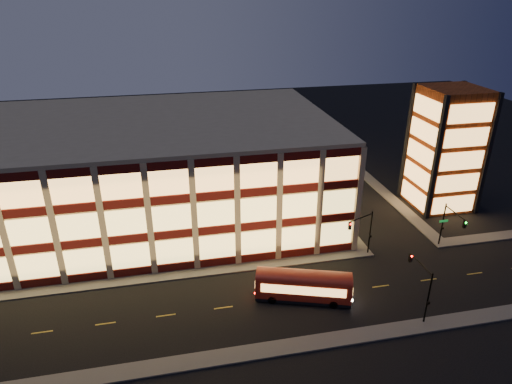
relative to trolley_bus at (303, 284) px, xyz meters
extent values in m
plane|color=black|center=(-12.67, 6.32, -1.90)|extent=(200.00, 200.00, 0.00)
cube|color=#514F4C|center=(-15.67, 7.32, -1.83)|extent=(54.00, 2.00, 0.15)
cube|color=#514F4C|center=(10.33, 23.32, -1.83)|extent=(2.00, 30.00, 0.15)
cube|color=#514F4C|center=(27.33, 7.32, -1.83)|extent=(14.00, 2.00, 0.15)
cube|color=#514F4C|center=(21.33, 23.32, -1.83)|extent=(2.00, 30.00, 0.15)
cube|color=#514F4C|center=(-12.67, -6.68, -1.83)|extent=(100.00, 2.00, 0.15)
cube|color=tan|center=(-15.67, 23.32, 5.10)|extent=(50.00, 30.00, 14.00)
cube|color=tan|center=(-15.67, 23.32, 12.35)|extent=(50.40, 30.40, 0.50)
cube|color=#470C0A|center=(-15.67, 8.20, -1.25)|extent=(50.10, 0.25, 1.00)
cube|color=#FFD26B|center=(-15.67, 8.22, 0.85)|extent=(49.00, 0.20, 3.00)
cube|color=#470C0A|center=(9.45, 23.32, -1.25)|extent=(0.25, 30.10, 1.00)
cube|color=#FFD26B|center=(9.43, 23.32, 0.85)|extent=(0.20, 29.00, 3.00)
cube|color=#470C0A|center=(-15.67, 8.20, 3.15)|extent=(50.10, 0.25, 1.00)
cube|color=#FFD26B|center=(-15.67, 8.22, 5.25)|extent=(49.00, 0.20, 3.00)
cube|color=#470C0A|center=(9.45, 23.32, 3.15)|extent=(0.25, 30.10, 1.00)
cube|color=#FFD26B|center=(9.43, 23.32, 5.25)|extent=(0.20, 29.00, 3.00)
cube|color=#470C0A|center=(-15.67, 8.20, 7.55)|extent=(50.10, 0.25, 1.00)
cube|color=#FFD26B|center=(-15.67, 8.22, 9.65)|extent=(49.00, 0.20, 3.00)
cube|color=#470C0A|center=(9.45, 23.32, 7.55)|extent=(0.25, 30.10, 1.00)
cube|color=#FFD26B|center=(9.43, 23.32, 9.65)|extent=(0.20, 29.00, 3.00)
cube|color=#8C3814|center=(27.33, 18.32, 7.10)|extent=(8.00, 8.00, 18.00)
cube|color=black|center=(23.33, 14.32, 7.10)|extent=(0.60, 0.60, 18.00)
cube|color=black|center=(31.33, 14.32, 7.10)|extent=(0.60, 0.60, 18.00)
cube|color=black|center=(23.33, 22.32, 7.10)|extent=(0.60, 0.60, 18.00)
cube|color=black|center=(31.33, 22.32, 7.10)|extent=(0.60, 0.60, 18.00)
cube|color=#FFB159|center=(27.33, 14.24, -0.10)|extent=(6.60, 0.16, 2.60)
cube|color=#FFB159|center=(23.25, 18.32, -0.10)|extent=(0.16, 6.60, 2.60)
cube|color=#FFB159|center=(27.33, 14.24, 3.30)|extent=(6.60, 0.16, 2.60)
cube|color=#FFB159|center=(23.25, 18.32, 3.30)|extent=(0.16, 6.60, 2.60)
cube|color=#FFB159|center=(27.33, 14.24, 6.70)|extent=(6.60, 0.16, 2.60)
cube|color=#FFB159|center=(23.25, 18.32, 6.70)|extent=(0.16, 6.60, 2.60)
cube|color=#FFB159|center=(27.33, 14.24, 10.10)|extent=(6.60, 0.16, 2.60)
cube|color=#FFB159|center=(23.25, 18.32, 10.10)|extent=(0.16, 6.60, 2.60)
cube|color=#FFB159|center=(27.33, 14.24, 13.50)|extent=(6.60, 0.16, 2.60)
cube|color=#FFB159|center=(23.25, 18.32, 13.50)|extent=(0.16, 6.60, 2.60)
cylinder|color=black|center=(10.83, 7.12, 1.10)|extent=(0.18, 0.18, 6.00)
cylinder|color=black|center=(9.08, 6.37, 3.80)|extent=(3.56, 1.63, 0.14)
cube|color=black|center=(7.33, 5.62, 3.30)|extent=(0.32, 0.32, 0.95)
sphere|color=#FF0C05|center=(7.33, 5.44, 3.60)|extent=(0.20, 0.20, 0.20)
cube|color=black|center=(10.83, 6.92, 0.70)|extent=(0.25, 0.18, 0.28)
cylinder|color=black|center=(20.83, 7.12, 1.10)|extent=(0.18, 0.18, 6.00)
cylinder|color=black|center=(20.83, 5.12, 3.80)|extent=(0.14, 4.00, 0.14)
cube|color=black|center=(20.83, 3.12, 3.30)|extent=(0.32, 0.32, 0.95)
sphere|color=#0CFF26|center=(20.83, 2.94, 3.60)|extent=(0.20, 0.20, 0.20)
cube|color=black|center=(20.83, 6.92, 0.70)|extent=(0.25, 0.18, 0.28)
cube|color=#0C7226|center=(20.83, 6.97, 1.70)|extent=(1.20, 0.06, 0.28)
cylinder|color=black|center=(10.83, -6.18, 1.10)|extent=(0.18, 0.18, 6.00)
cylinder|color=black|center=(10.83, -4.18, 3.80)|extent=(0.14, 4.00, 0.14)
cube|color=black|center=(10.83, -2.18, 3.30)|extent=(0.32, 0.32, 0.95)
sphere|color=#FF0C05|center=(10.83, -2.36, 3.60)|extent=(0.20, 0.20, 0.20)
cube|color=black|center=(10.83, -6.38, 0.70)|extent=(0.25, 0.18, 0.28)
cube|color=maroon|center=(0.00, 0.00, -0.18)|extent=(10.42, 5.67, 2.33)
cube|color=black|center=(0.00, 0.00, -1.55)|extent=(10.42, 5.67, 0.36)
cylinder|color=black|center=(-3.43, -0.01, -1.45)|extent=(0.96, 0.58, 0.91)
cylinder|color=black|center=(-2.71, 2.10, -1.45)|extent=(0.96, 0.58, 0.91)
cylinder|color=black|center=(2.71, -2.10, -1.45)|extent=(0.96, 0.58, 0.91)
cylinder|color=black|center=(3.43, 0.01, -1.45)|extent=(0.96, 0.58, 0.91)
cube|color=#FFB159|center=(-0.42, -1.23, 0.12)|extent=(8.47, 2.94, 1.01)
cube|color=#FFB159|center=(0.42, 1.23, 0.12)|extent=(8.47, 2.94, 1.01)
camera|label=1|loc=(-13.33, -38.28, 29.35)|focal=32.00mm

